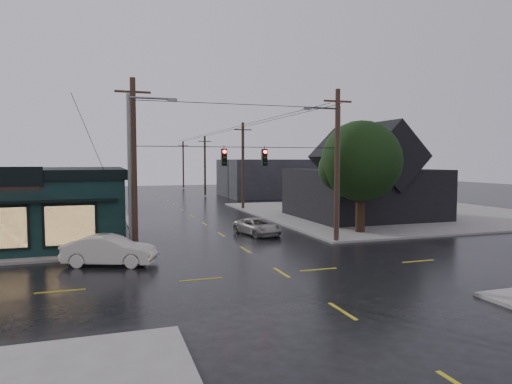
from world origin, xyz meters
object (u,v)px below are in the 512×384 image
object	(u,v)px
sedan_cream	(110,250)
utility_pole_nw	(136,255)
corner_tree	(361,161)
utility_pole_ne	(336,242)
suv_silver	(258,227)

from	to	relation	value
sedan_cream	utility_pole_nw	bearing A→B (deg)	-13.69
corner_tree	sedan_cream	size ratio (longest dim) A/B	1.74
corner_tree	utility_pole_nw	distance (m)	17.53
corner_tree	sedan_cream	distance (m)	19.11
utility_pole_nw	sedan_cream	world-z (taller)	utility_pole_nw
utility_pole_nw	utility_pole_ne	xyz separation A→B (m)	(13.00, 0.00, 0.00)
utility_pole_nw	utility_pole_ne	bearing A→B (deg)	0.00
sedan_cream	utility_pole_ne	bearing A→B (deg)	-61.39
corner_tree	suv_silver	xyz separation A→B (m)	(-7.43, 1.96, -4.80)
utility_pole_ne	utility_pole_nw	bearing A→B (deg)	180.00
corner_tree	suv_silver	size ratio (longest dim) A/B	1.89
utility_pole_ne	suv_silver	xyz separation A→B (m)	(-3.98, 4.64, 0.61)
utility_pole_nw	utility_pole_ne	size ratio (longest dim) A/B	1.00
corner_tree	utility_pole_ne	bearing A→B (deg)	-142.21
utility_pole_nw	suv_silver	distance (m)	10.16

